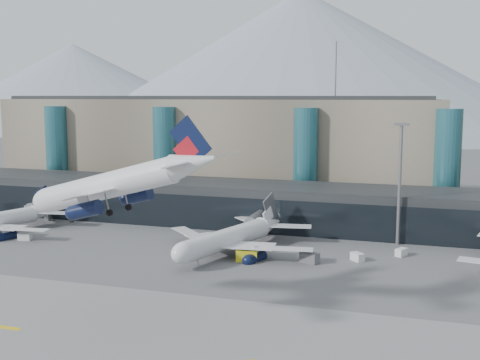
{
  "coord_description": "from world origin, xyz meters",
  "views": [
    {
      "loc": [
        35.23,
        -79.65,
        31.25
      ],
      "look_at": [
        0.27,
        32.0,
        14.66
      ],
      "focal_mm": 45.0,
      "sensor_mm": 36.0,
      "label": 1
    }
  ],
  "objects_px": {
    "veh_a": "(25,237)",
    "veh_g": "(357,257)",
    "lightmast_mid": "(400,177)",
    "jet_parked_left": "(2,215)",
    "veh_d": "(401,252)",
    "hero_jet": "(125,177)",
    "veh_c": "(309,258)",
    "jet_parked_mid": "(237,230)",
    "veh_h": "(247,255)"
  },
  "relations": [
    {
      "from": "lightmast_mid",
      "to": "hero_jet",
      "type": "bearing_deg",
      "value": -120.81
    },
    {
      "from": "veh_a",
      "to": "veh_g",
      "type": "height_order",
      "value": "veh_g"
    },
    {
      "from": "veh_g",
      "to": "lightmast_mid",
      "type": "bearing_deg",
      "value": 112.13
    },
    {
      "from": "lightmast_mid",
      "to": "veh_g",
      "type": "xyz_separation_m",
      "value": [
        -6.61,
        -15.17,
        -13.65
      ]
    },
    {
      "from": "jet_parked_left",
      "to": "veh_d",
      "type": "distance_m",
      "value": 88.29
    },
    {
      "from": "jet_parked_mid",
      "to": "veh_a",
      "type": "distance_m",
      "value": 47.27
    },
    {
      "from": "hero_jet",
      "to": "veh_d",
      "type": "bearing_deg",
      "value": 60.62
    },
    {
      "from": "veh_c",
      "to": "veh_g",
      "type": "height_order",
      "value": "veh_c"
    },
    {
      "from": "veh_d",
      "to": "veh_h",
      "type": "relative_size",
      "value": 0.65
    },
    {
      "from": "jet_parked_mid",
      "to": "veh_h",
      "type": "xyz_separation_m",
      "value": [
        3.91,
        -5.98,
        -3.31
      ]
    },
    {
      "from": "veh_g",
      "to": "veh_h",
      "type": "relative_size",
      "value": 0.66
    },
    {
      "from": "veh_c",
      "to": "veh_d",
      "type": "relative_size",
      "value": 1.36
    },
    {
      "from": "jet_parked_mid",
      "to": "veh_c",
      "type": "distance_m",
      "value": 16.25
    },
    {
      "from": "lightmast_mid",
      "to": "jet_parked_mid",
      "type": "distance_m",
      "value": 35.72
    },
    {
      "from": "lightmast_mid",
      "to": "veh_d",
      "type": "relative_size",
      "value": 9.83
    },
    {
      "from": "veh_d",
      "to": "veh_g",
      "type": "height_order",
      "value": "veh_g"
    },
    {
      "from": "veh_c",
      "to": "jet_parked_left",
      "type": "bearing_deg",
      "value": -159.66
    },
    {
      "from": "jet_parked_mid",
      "to": "veh_h",
      "type": "bearing_deg",
      "value": -128.78
    },
    {
      "from": "hero_jet",
      "to": "veh_d",
      "type": "distance_m",
      "value": 61.61
    },
    {
      "from": "hero_jet",
      "to": "jet_parked_left",
      "type": "xyz_separation_m",
      "value": [
        -53.34,
        40.33,
        -16.33
      ]
    },
    {
      "from": "veh_a",
      "to": "veh_c",
      "type": "bearing_deg",
      "value": -10.92
    },
    {
      "from": "lightmast_mid",
      "to": "veh_a",
      "type": "height_order",
      "value": "lightmast_mid"
    },
    {
      "from": "jet_parked_mid",
      "to": "veh_a",
      "type": "relative_size",
      "value": 13.35
    },
    {
      "from": "jet_parked_left",
      "to": "veh_a",
      "type": "relative_size",
      "value": 12.29
    },
    {
      "from": "veh_d",
      "to": "veh_a",
      "type": "bearing_deg",
      "value": 125.52
    },
    {
      "from": "veh_c",
      "to": "veh_d",
      "type": "height_order",
      "value": "veh_c"
    },
    {
      "from": "veh_a",
      "to": "veh_c",
      "type": "xyz_separation_m",
      "value": [
        62.38,
        0.87,
        0.22
      ]
    },
    {
      "from": "lightmast_mid",
      "to": "veh_c",
      "type": "bearing_deg",
      "value": -128.1
    },
    {
      "from": "lightmast_mid",
      "to": "jet_parked_mid",
      "type": "relative_size",
      "value": 0.7
    },
    {
      "from": "jet_parked_left",
      "to": "veh_c",
      "type": "relative_size",
      "value": 9.43
    },
    {
      "from": "jet_parked_mid",
      "to": "veh_g",
      "type": "distance_m",
      "value": 24.2
    },
    {
      "from": "jet_parked_mid",
      "to": "veh_c",
      "type": "relative_size",
      "value": 10.25
    },
    {
      "from": "jet_parked_left",
      "to": "veh_g",
      "type": "relative_size",
      "value": 12.65
    },
    {
      "from": "jet_parked_left",
      "to": "veh_h",
      "type": "relative_size",
      "value": 8.38
    },
    {
      "from": "jet_parked_left",
      "to": "jet_parked_mid",
      "type": "xyz_separation_m",
      "value": [
        56.24,
        0.12,
        0.35
      ]
    },
    {
      "from": "veh_a",
      "to": "veh_d",
      "type": "distance_m",
      "value": 79.42
    },
    {
      "from": "jet_parked_left",
      "to": "veh_d",
      "type": "bearing_deg",
      "value": -66.61
    },
    {
      "from": "lightmast_mid",
      "to": "jet_parked_left",
      "type": "bearing_deg",
      "value": -169.73
    },
    {
      "from": "hero_jet",
      "to": "jet_parked_mid",
      "type": "bearing_deg",
      "value": 92.9
    },
    {
      "from": "veh_d",
      "to": "veh_g",
      "type": "relative_size",
      "value": 0.98
    },
    {
      "from": "veh_g",
      "to": "jet_parked_left",
      "type": "bearing_deg",
      "value": -133.95
    },
    {
      "from": "lightmast_mid",
      "to": "hero_jet",
      "type": "distance_m",
      "value": 65.53
    },
    {
      "from": "hero_jet",
      "to": "veh_g",
      "type": "height_order",
      "value": "hero_jet"
    },
    {
      "from": "veh_g",
      "to": "veh_h",
      "type": "distance_m",
      "value": 21.02
    },
    {
      "from": "jet_parked_mid",
      "to": "veh_a",
      "type": "bearing_deg",
      "value": 113.49
    },
    {
      "from": "lightmast_mid",
      "to": "veh_g",
      "type": "relative_size",
      "value": 9.68
    },
    {
      "from": "veh_c",
      "to": "lightmast_mid",
      "type": "bearing_deg",
      "value": 75.02
    },
    {
      "from": "veh_a",
      "to": "veh_g",
      "type": "bearing_deg",
      "value": -7.76
    },
    {
      "from": "jet_parked_left",
      "to": "veh_d",
      "type": "xyz_separation_m",
      "value": [
        87.97,
        6.68,
        -3.32
      ]
    },
    {
      "from": "veh_a",
      "to": "hero_jet",
      "type": "bearing_deg",
      "value": -50.98
    }
  ]
}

